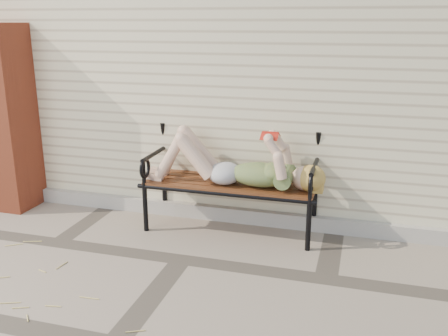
% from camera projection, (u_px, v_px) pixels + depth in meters
% --- Properties ---
extents(ground, '(80.00, 80.00, 0.00)m').
position_uv_depth(ground, '(182.00, 260.00, 4.39)').
color(ground, gray).
rests_on(ground, ground).
extents(house_wall, '(8.00, 4.00, 3.00)m').
position_uv_depth(house_wall, '(258.00, 60.00, 6.72)').
color(house_wall, beige).
rests_on(house_wall, ground).
extents(foundation_strip, '(8.00, 0.10, 0.15)m').
position_uv_depth(foundation_strip, '(214.00, 212.00, 5.26)').
color(foundation_strip, '#9E998E').
rests_on(foundation_strip, ground).
extents(brick_pillar, '(0.50, 0.50, 2.00)m').
position_uv_depth(brick_pillar, '(5.00, 118.00, 5.40)').
color(brick_pillar, '#A74225').
rests_on(brick_pillar, ground).
extents(garden_bench, '(1.82, 0.73, 1.18)m').
position_uv_depth(garden_bench, '(233.00, 164.00, 4.92)').
color(garden_bench, black).
rests_on(garden_bench, ground).
extents(reading_woman, '(1.72, 0.39, 0.54)m').
position_uv_depth(reading_woman, '(231.00, 164.00, 4.78)').
color(reading_woman, '#093945').
rests_on(reading_woman, ground).
extents(straw_scatter, '(2.79, 1.52, 0.01)m').
position_uv_depth(straw_scatter, '(3.00, 290.00, 3.87)').
color(straw_scatter, tan).
rests_on(straw_scatter, ground).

